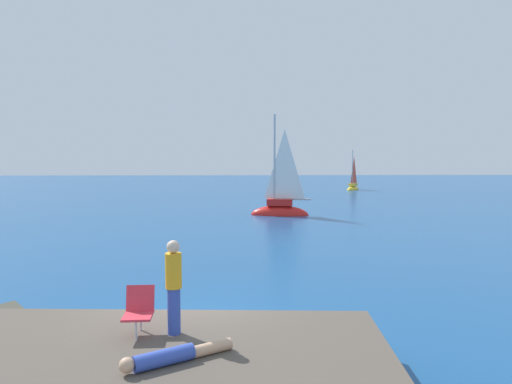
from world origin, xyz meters
name	(u,v)px	position (x,y,z in m)	size (l,w,h in m)	color
ground_plane	(192,330)	(0.00, 0.00, 0.00)	(160.00, 160.00, 0.00)	navy
shore_ledge	(133,376)	(-0.60, -3.02, 0.42)	(8.18, 3.89, 0.84)	brown
boulder_inland	(39,340)	(-3.14, -0.49, 0.00)	(1.07, 0.85, 0.59)	#514C3D
sailboat_near	(280,209)	(3.54, 20.01, 0.38)	(3.90, 1.77, 7.10)	red
sailboat_far	(353,187)	(13.39, 41.86, 0.26)	(2.20, 2.59, 4.87)	yellow
person_sunbather	(173,356)	(0.11, -3.52, 0.95)	(1.57, 1.04, 0.25)	#334CB2
person_standing	(174,284)	(-0.04, -2.36, 1.70)	(0.28, 0.28, 1.62)	#334CB2
beach_chair	(139,308)	(-0.64, -2.33, 1.28)	(0.51, 0.62, 0.80)	#E03342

